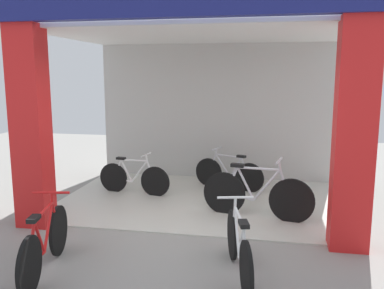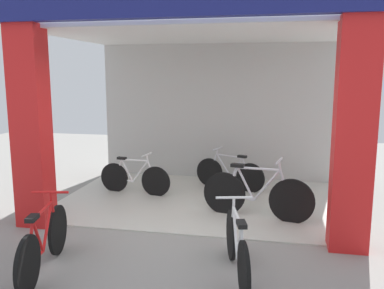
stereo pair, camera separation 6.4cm
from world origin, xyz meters
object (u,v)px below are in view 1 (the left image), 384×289
Objects in this scene: bicycle_inside_0 at (257,194)px; bicycle_parked_1 at (45,243)px; bicycle_inside_1 at (134,178)px; bicycle_inside_2 at (229,173)px; bicycle_parked_0 at (239,248)px.

bicycle_parked_1 is (-2.27, -2.24, -0.04)m from bicycle_inside_0.
bicycle_inside_1 is 1.03× the size of bicycle_inside_2.
bicycle_inside_0 reaches higher than bicycle_parked_1.
bicycle_parked_0 is at bearing -82.39° from bicycle_inside_2.
bicycle_inside_0 is 3.19m from bicycle_parked_1.
bicycle_inside_0 is 1.25× the size of bicycle_inside_2.
bicycle_inside_2 is (1.71, 0.68, 0.01)m from bicycle_inside_1.
bicycle_parked_1 is (-2.15, -0.31, 0.01)m from bicycle_parked_0.
bicycle_inside_0 is 1.67m from bicycle_inside_2.
bicycle_inside_0 is 1.21× the size of bicycle_inside_1.
bicycle_inside_0 reaches higher than bicycle_parked_0.
bicycle_inside_1 is (-2.30, 0.88, -0.07)m from bicycle_inside_0.
bicycle_parked_0 reaches higher than bicycle_inside_1.
bicycle_parked_0 is 2.17m from bicycle_parked_1.
bicycle_parked_0 is at bearing -93.68° from bicycle_inside_0.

